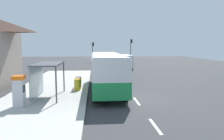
{
  "coord_description": "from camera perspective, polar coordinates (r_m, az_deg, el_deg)",
  "views": [
    {
      "loc": [
        -2.72,
        -16.69,
        4.04
      ],
      "look_at": [
        -1.0,
        5.75,
        1.5
      ],
      "focal_mm": 36.53,
      "sensor_mm": 36.0,
      "label": 1
    }
  ],
  "objects": [
    {
      "name": "lane_stripe_seg_2",
      "position": [
        21.29,
        3.73,
        -4.5
      ],
      "size": [
        0.16,
        2.2,
        0.01
      ],
      "primitive_type": "cube",
      "color": "silver",
      "rests_on": "ground"
    },
    {
      "name": "recycling_bin_blue",
      "position": [
        20.85,
        -8.41,
        -2.97
      ],
      "size": [
        0.52,
        0.52,
        0.95
      ],
      "primitive_type": "cylinder",
      "color": "blue",
      "rests_on": "sidewalk_platform"
    },
    {
      "name": "lane_stripe_seg_3",
      "position": [
        26.17,
        2.19,
        -2.43
      ],
      "size": [
        0.16,
        2.2,
        0.01
      ],
      "primitive_type": "cube",
      "color": "silver",
      "rests_on": "ground"
    },
    {
      "name": "lane_stripe_seg_1",
      "position": [
        16.47,
        6.2,
        -7.78
      ],
      "size": [
        0.16,
        2.2,
        0.01
      ],
      "primitive_type": "cube",
      "color": "silver",
      "rests_on": "ground"
    },
    {
      "name": "lane_stripe_seg_7",
      "position": [
        45.96,
        -0.66,
        1.4
      ],
      "size": [
        0.16,
        2.2,
        0.01
      ],
      "primitive_type": "cube",
      "color": "silver",
      "rests_on": "ground"
    },
    {
      "name": "ticket_machine",
      "position": [
        15.33,
        -22.25,
        -4.83
      ],
      "size": [
        0.66,
        0.76,
        1.94
      ],
      "color": "silver",
      "rests_on": "sidewalk_platform"
    },
    {
      "name": "sidewalk_platform",
      "position": [
        19.45,
        -15.27,
        -5.51
      ],
      "size": [
        6.2,
        30.0,
        0.18
      ],
      "primitive_type": "cube",
      "color": "beige",
      "rests_on": "ground"
    },
    {
      "name": "lane_stripe_seg_5",
      "position": [
        36.04,
        0.37,
        0.01
      ],
      "size": [
        0.16,
        2.2,
        0.01
      ],
      "primitive_type": "cube",
      "color": "silver",
      "rests_on": "ground"
    },
    {
      "name": "recycling_bin_yellow",
      "position": [
        19.47,
        -8.69,
        -3.65
      ],
      "size": [
        0.52,
        0.52,
        0.95
      ],
      "primitive_type": "cylinder",
      "color": "yellow",
      "rests_on": "sidewalk_platform"
    },
    {
      "name": "lane_stripe_seg_4",
      "position": [
        31.09,
        1.14,
        -1.02
      ],
      "size": [
        0.16,
        2.2,
        0.01
      ],
      "primitive_type": "cube",
      "color": "silver",
      "rests_on": "ground"
    },
    {
      "name": "bus",
      "position": [
        19.61,
        -1.41,
        0.0
      ],
      "size": [
        2.63,
        11.04,
        3.21
      ],
      "color": "#1E8C47",
      "rests_on": "ground"
    },
    {
      "name": "sedan_near",
      "position": [
        55.01,
        0.86,
        3.05
      ],
      "size": [
        1.86,
        4.41,
        1.52
      ],
      "color": "black",
      "rests_on": "ground"
    },
    {
      "name": "white_van",
      "position": [
        37.61,
        3.15,
        2.32
      ],
      "size": [
        2.14,
        5.25,
        2.3
      ],
      "color": "silver",
      "rests_on": "ground"
    },
    {
      "name": "traffic_light_near_side",
      "position": [
        51.54,
        4.82,
        5.79
      ],
      "size": [
        0.49,
        0.28,
        5.25
      ],
      "color": "#2D2D2D",
      "rests_on": "ground"
    },
    {
      "name": "lane_stripe_seg_0",
      "position": [
        11.8,
        10.77,
        -13.66
      ],
      "size": [
        0.16,
        2.2,
        0.01
      ],
      "primitive_type": "cube",
      "color": "silver",
      "rests_on": "ground"
    },
    {
      "name": "recycling_bin_orange",
      "position": [
        20.16,
        -8.55,
        -3.3
      ],
      "size": [
        0.52,
        0.52,
        0.95
      ],
      "primitive_type": "cylinder",
      "color": "orange",
      "rests_on": "sidewalk_platform"
    },
    {
      "name": "traffic_light_far_side",
      "position": [
        51.69,
        -4.82,
        5.32
      ],
      "size": [
        0.49,
        0.28,
        4.56
      ],
      "color": "#2D2D2D",
      "rests_on": "ground"
    },
    {
      "name": "ground_plane",
      "position": [
        31.07,
        0.68,
        -1.07
      ],
      "size": [
        56.0,
        92.0,
        0.04
      ],
      "primitive_type": "cube",
      "color": "#38383A"
    },
    {
      "name": "lane_stripe_seg_6",
      "position": [
        40.99,
        -0.21,
        0.79
      ],
      "size": [
        0.16,
        2.2,
        0.01
      ],
      "primitive_type": "cube",
      "color": "silver",
      "rests_on": "ground"
    },
    {
      "name": "bus_shelter",
      "position": [
        17.35,
        -16.65,
        -0.26
      ],
      "size": [
        1.8,
        4.0,
        2.5
      ],
      "color": "#4C4C51",
      "rests_on": "sidewalk_platform"
    },
    {
      "name": "sedan_far",
      "position": [
        48.62,
        1.55,
        2.6
      ],
      "size": [
        1.89,
        4.42,
        1.52
      ],
      "color": "#195933",
      "rests_on": "ground"
    }
  ]
}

